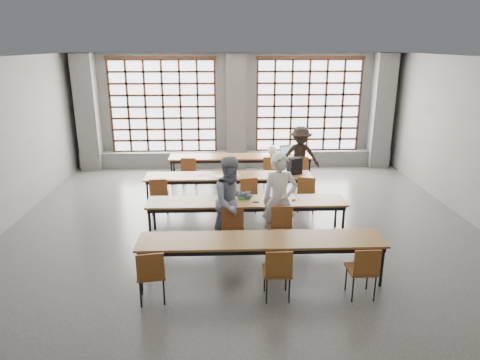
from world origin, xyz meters
The scene contains 39 objects.
floor centered at (0.00, 0.00, 0.00)m, with size 11.00×11.00×0.00m, color #4E4E4B.
ceiling centered at (0.00, 0.00, 3.50)m, with size 11.00×11.00×0.00m, color silver.
wall_back centered at (0.00, 5.50, 1.75)m, with size 10.00×10.00×0.00m, color slate.
wall_front centered at (0.00, -5.50, 1.75)m, with size 10.00×10.00×0.00m, color slate.
column_left centered at (-4.50, 5.22, 1.75)m, with size 0.60×0.55×3.50m, color #5B5B58.
column_mid centered at (0.00, 5.22, 1.75)m, with size 0.60×0.55×3.50m, color #5B5B58.
column_right centered at (4.50, 5.22, 1.75)m, with size 0.60×0.55×3.50m, color #5B5B58.
window_left centered at (-2.25, 5.42, 1.90)m, with size 3.32×0.12×3.00m.
window_right centered at (2.25, 5.42, 1.90)m, with size 3.32×0.12×3.00m.
sill_ledge centered at (0.00, 5.30, 0.25)m, with size 9.80×0.35×0.50m, color #5B5B58.
desk_row_a centered at (0.07, 3.82, 0.66)m, with size 4.00×0.70×0.73m.
desk_row_b centered at (-0.28, 1.98, 0.66)m, with size 4.00×0.70×0.73m.
desk_row_c centered at (0.06, 0.21, 0.66)m, with size 4.00×0.70×0.73m.
desk_row_d centered at (0.20, -1.58, 0.66)m, with size 4.00×0.70×0.73m.
chair_back_left centered at (-1.33, 3.19, 0.54)m, with size 0.44×0.45×0.88m.
chair_back_mid centered at (0.86, 3.19, 0.54)m, with size 0.46×0.47×0.88m.
chair_back_right centered at (1.67, 3.19, 0.54)m, with size 0.44×0.45×0.88m.
chair_mid_left centered at (-1.88, 1.35, 0.54)m, with size 0.45×0.46×0.88m.
chair_mid_centre centered at (0.14, 1.36, 0.54)m, with size 0.50×0.50×0.88m.
chair_mid_right centered at (1.50, 1.36, 0.54)m, with size 0.52×0.52×0.88m.
chair_front_left centered at (-0.24, -0.42, 0.54)m, with size 0.43×0.44×0.88m.
chair_front_right centered at (0.66, -0.42, 0.54)m, with size 0.45×0.46×0.88m.
chair_near_left centered at (-1.49, -2.21, 0.54)m, with size 0.48×0.48×0.88m.
chair_near_mid centered at (0.40, -2.21, 0.54)m, with size 0.42×0.43×0.88m.
chair_near_right centered at (1.70, -2.21, 0.54)m, with size 0.43×0.43×0.88m.
student_male centered at (0.66, -0.29, 0.91)m, with size 0.67×0.44×1.83m, color silver.
student_female centered at (-0.24, -0.29, 0.89)m, with size 0.86×0.67×1.78m, color #182048.
student_back centered at (1.67, 3.32, 0.83)m, with size 1.07×0.61×1.65m, color black.
laptop_front centered at (0.62, 0.32, 0.79)m, with size 0.43×0.39×0.26m.
laptop_back centered at (1.40, 3.92, 0.79)m, with size 0.45×0.42×0.26m.
mouse centered at (1.01, 0.19, 0.75)m, with size 0.10×0.06×0.04m, color silver.
green_box centered at (0.01, 0.29, 0.78)m, with size 0.25×0.09×0.09m, color green.
phone centered at (0.24, 0.11, 0.74)m, with size 0.13×0.06×0.01m, color black.
paper_sheet_a centered at (-0.88, 2.03, 0.73)m, with size 0.30×0.21×0.00m, color white.
paper_sheet_b centered at (-0.58, 1.93, 0.73)m, with size 0.30×0.21×0.00m, color white.
paper_sheet_c centered at (-0.18, 1.98, 0.73)m, with size 0.30×0.21×0.00m, color silver.
backpack centered at (1.32, 2.03, 0.93)m, with size 0.32×0.20×0.40m, color black.
plastic_bag centered at (0.97, 3.87, 0.87)m, with size 0.26×0.21×0.29m, color white.
red_pouch centered at (-1.50, -2.13, 0.50)m, with size 0.20×0.08×0.06m, color #B41B16.
Camera 1 is at (-0.38, -7.87, 3.75)m, focal length 32.00 mm.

